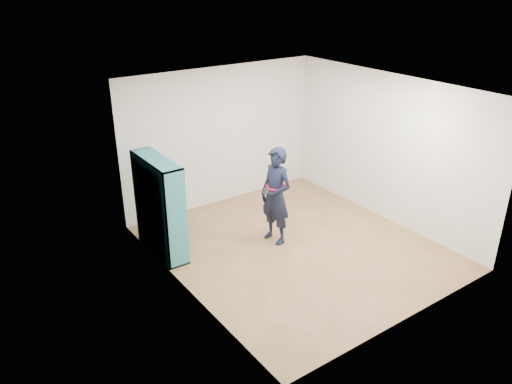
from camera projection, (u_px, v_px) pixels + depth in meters
floor at (295, 247)px, 8.15m from camera, size 4.50×4.50×0.00m
ceiling at (301, 89)px, 7.09m from camera, size 4.50×4.50×0.00m
wall_left at (181, 206)px, 6.57m from camera, size 0.02×4.50×2.60m
wall_right at (387, 149)px, 8.67m from camera, size 0.02×4.50×2.60m
wall_back at (221, 137)px, 9.30m from camera, size 4.00×0.02×2.60m
wall_front at (419, 231)px, 5.94m from camera, size 4.00×0.02×2.60m
bookshelf at (158, 209)px, 7.72m from camera, size 0.34×1.18×1.58m
person at (276, 196)px, 8.03m from camera, size 0.48×0.65×1.63m
smartphone at (265, 191)px, 7.95m from camera, size 0.04×0.10×0.13m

